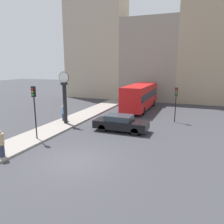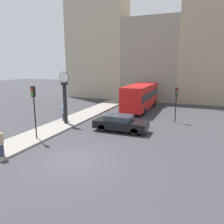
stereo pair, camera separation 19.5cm
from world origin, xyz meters
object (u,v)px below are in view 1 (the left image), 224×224
street_clock (65,99)px  pedestrian_blue_stripe (64,113)px  bus_distant (140,96)px  pedestrian_tan_coat (1,144)px  sedan_car (121,123)px  traffic_light_far (176,97)px  traffic_light_near (34,102)px

street_clock → pedestrian_blue_stripe: street_clock is taller
bus_distant → pedestrian_blue_stripe: (-5.42, -8.74, -0.83)m
bus_distant → street_clock: bearing=-116.5°
pedestrian_tan_coat → pedestrian_blue_stripe: bearing=99.1°
sedan_car → street_clock: 5.76m
traffic_light_far → street_clock: (-9.43, -4.69, 0.03)m
bus_distant → street_clock: (-4.74, -9.49, 0.71)m
traffic_light_far → traffic_light_near: bearing=-134.3°
traffic_light_near → street_clock: street_clock is taller
bus_distant → pedestrian_blue_stripe: bearing=-121.8°
traffic_light_near → traffic_light_far: size_ratio=1.14×
traffic_light_near → pedestrian_tan_coat: traffic_light_near is taller
bus_distant → traffic_light_far: (4.69, -4.81, 0.67)m
bus_distant → traffic_light_far: bearing=-45.7°
pedestrian_blue_stripe → pedestrian_tan_coat: 8.81m
bus_distant → pedestrian_tan_coat: size_ratio=5.64×
bus_distant → pedestrian_tan_coat: bearing=-103.0°
street_clock → traffic_light_near: bearing=-84.6°
bus_distant → street_clock: 10.63m
bus_distant → pedestrian_blue_stripe: bus_distant is taller
traffic_light_near → traffic_light_far: (9.00, 9.22, -0.48)m
traffic_light_far → pedestrian_tan_coat: traffic_light_far is taller
traffic_light_far → pedestrian_blue_stripe: size_ratio=2.11×
traffic_light_near → pedestrian_blue_stripe: (-1.11, 5.28, -1.98)m
sedan_car → pedestrian_tan_coat: pedestrian_tan_coat is taller
sedan_car → bus_distant: (-0.74, 9.61, 1.06)m
traffic_light_near → street_clock: bearing=95.4°
traffic_light_far → street_clock: size_ratio=0.71×
bus_distant → pedestrian_blue_stripe: size_ratio=5.76×
traffic_light_near → street_clock: size_ratio=0.81×
sedan_car → pedestrian_blue_stripe: bearing=172.0°
sedan_car → traffic_light_near: traffic_light_near is taller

